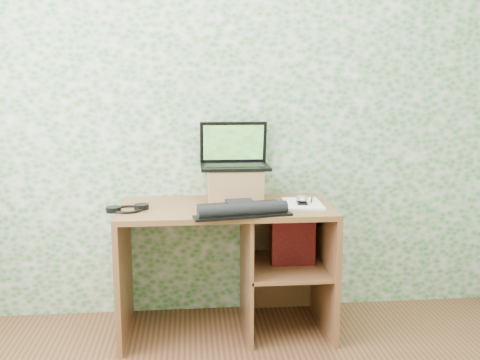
{
  "coord_description": "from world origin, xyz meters",
  "views": [
    {
      "loc": [
        -0.2,
        -1.51,
        1.43
      ],
      "look_at": [
        0.08,
        1.39,
        0.91
      ],
      "focal_mm": 40.0,
      "sensor_mm": 36.0,
      "label": 1
    }
  ],
  "objects": [
    {
      "name": "laptop",
      "position": [
        0.07,
        1.63,
        1.0
      ],
      "size": [
        0.4,
        0.28,
        0.27
      ],
      "rotation": [
        0.0,
        0.0,
        -0.01
      ],
      "color": "black",
      "rests_on": "riser"
    },
    {
      "name": "headphones",
      "position": [
        -0.54,
        1.37,
        0.76
      ],
      "size": [
        0.23,
        0.21,
        0.03
      ],
      "rotation": [
        0.0,
        0.0,
        0.34
      ],
      "color": "black",
      "rests_on": "desk"
    },
    {
      "name": "notepad",
      "position": [
        0.44,
        1.42,
        0.76
      ],
      "size": [
        0.22,
        0.31,
        0.01
      ],
      "primitive_type": "cube",
      "rotation": [
        0.0,
        0.0,
        -0.05
      ],
      "color": "white",
      "rests_on": "desk"
    },
    {
      "name": "riser",
      "position": [
        0.07,
        1.58,
        0.85
      ],
      "size": [
        0.32,
        0.27,
        0.19
      ],
      "primitive_type": "cube",
      "rotation": [
        0.0,
        0.0,
        -0.01
      ],
      "color": "#A47D49",
      "rests_on": "desk"
    },
    {
      "name": "mouse",
      "position": [
        0.43,
        1.4,
        0.78
      ],
      "size": [
        0.08,
        0.11,
        0.04
      ],
      "primitive_type": "ellipsoid",
      "rotation": [
        0.0,
        0.0,
        -0.12
      ],
      "color": "#B1B1B3",
      "rests_on": "notepad"
    },
    {
      "name": "desk",
      "position": [
        0.08,
        1.47,
        0.48
      ],
      "size": [
        1.2,
        0.6,
        0.75
      ],
      "color": "brown",
      "rests_on": "floor"
    },
    {
      "name": "wall_back",
      "position": [
        0.0,
        1.75,
        1.3
      ],
      "size": [
        3.5,
        0.0,
        3.5
      ],
      "primitive_type": "plane",
      "rotation": [
        1.57,
        0.0,
        0.0
      ],
      "color": "silver",
      "rests_on": "ground"
    },
    {
      "name": "pen",
      "position": [
        0.5,
        1.47,
        0.77
      ],
      "size": [
        0.04,
        0.14,
        0.01
      ],
      "primitive_type": "cylinder",
      "rotation": [
        1.57,
        0.0,
        -0.27
      ],
      "color": "black",
      "rests_on": "notepad"
    },
    {
      "name": "keyboard",
      "position": [
        0.07,
        1.25,
        0.78
      ],
      "size": [
        0.53,
        0.34,
        0.07
      ],
      "rotation": [
        0.0,
        0.0,
        0.17
      ],
      "color": "black",
      "rests_on": "desk"
    },
    {
      "name": "red_box",
      "position": [
        0.39,
        1.44,
        0.54
      ],
      "size": [
        0.25,
        0.08,
        0.3
      ],
      "primitive_type": "cube",
      "rotation": [
        0.0,
        0.0,
        -0.0
      ],
      "color": "maroon",
      "rests_on": "desk"
    }
  ]
}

